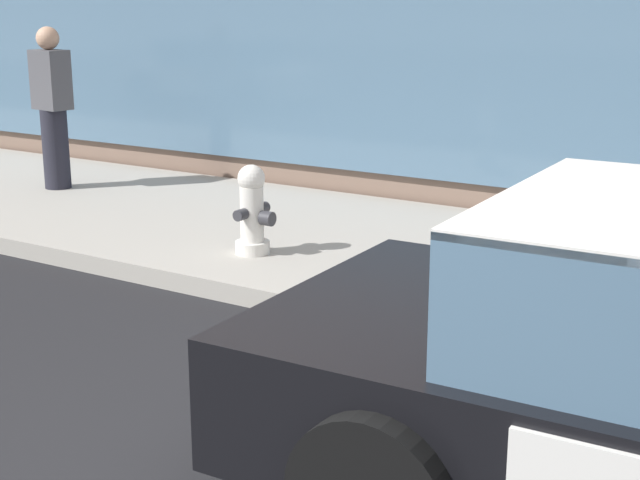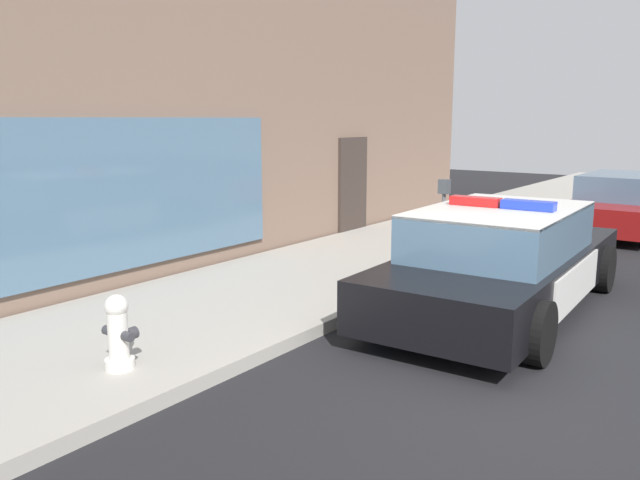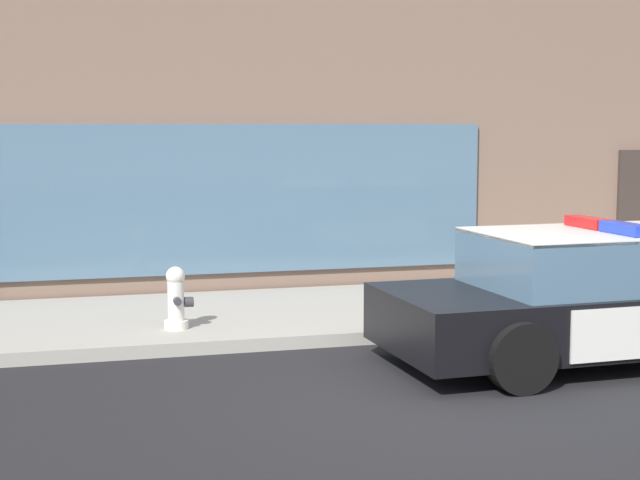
% 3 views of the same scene
% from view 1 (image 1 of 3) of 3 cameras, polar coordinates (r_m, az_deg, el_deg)
% --- Properties ---
extents(sidewalk, '(48.00, 3.21, 0.15)m').
position_cam_1_polar(sidewalk, '(7.35, 12.99, -2.17)').
color(sidewalk, '#A39E93').
rests_on(sidewalk, ground).
extents(fire_hydrant, '(0.34, 0.39, 0.73)m').
position_cam_1_polar(fire_hydrant, '(7.45, -4.17, 1.80)').
color(fire_hydrant, silver).
rests_on(fire_hydrant, sidewalk).
extents(pedestrian_on_sidewalk, '(0.43, 0.31, 1.71)m').
position_cam_1_polar(pedestrian_on_sidewalk, '(10.35, -16.09, 7.79)').
color(pedestrian_on_sidewalk, '#23232D').
rests_on(pedestrian_on_sidewalk, sidewalk).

